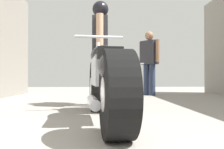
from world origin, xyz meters
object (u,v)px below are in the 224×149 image
object	(u,v)px
motorcycle_black_naked	(126,83)
mechanic_with_helmet	(100,43)
mechanic_in_blue	(149,59)
motorcycle_maroon_cruiser	(105,80)

from	to	relation	value
motorcycle_black_naked	mechanic_with_helmet	bearing A→B (deg)	-114.97
motorcycle_black_naked	mechanic_in_blue	world-z (taller)	mechanic_in_blue
motorcycle_maroon_cruiser	mechanic_in_blue	bearing A→B (deg)	71.83
motorcycle_black_naked	mechanic_with_helmet	distance (m)	1.53
motorcycle_maroon_cruiser	motorcycle_black_naked	distance (m)	2.76
motorcycle_maroon_cruiser	mechanic_with_helmet	xyz separation A→B (m)	(-0.06, 1.48, 0.62)
motorcycle_maroon_cruiser	motorcycle_black_naked	xyz separation A→B (m)	(0.51, 2.71, -0.10)
mechanic_in_blue	motorcycle_maroon_cruiser	bearing A→B (deg)	-108.17
motorcycle_maroon_cruiser	mechanic_in_blue	distance (m)	4.08
motorcycle_maroon_cruiser	mechanic_with_helmet	size ratio (longest dim) A/B	1.28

